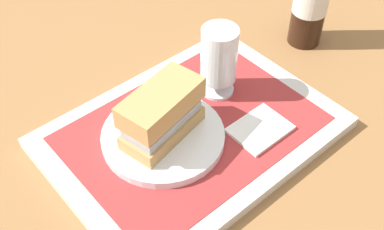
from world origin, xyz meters
name	(u,v)px	position (x,y,z in m)	size (l,w,h in m)	color
ground_plane	(192,137)	(0.00, 0.00, 0.00)	(3.00, 3.00, 0.00)	olive
tray	(192,132)	(0.00, 0.00, 0.01)	(0.44, 0.32, 0.02)	silver
placemat	(192,128)	(0.00, 0.00, 0.02)	(0.38, 0.27, 0.00)	#9E2D2D
plate	(163,136)	(-0.05, 0.01, 0.03)	(0.19, 0.19, 0.01)	white
sandwich	(163,112)	(-0.05, 0.01, 0.08)	(0.14, 0.09, 0.08)	tan
beer_glass	(219,60)	(0.09, 0.04, 0.09)	(0.06, 0.06, 0.12)	silver
napkin_folded	(260,129)	(0.08, -0.07, 0.02)	(0.09, 0.07, 0.01)	white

